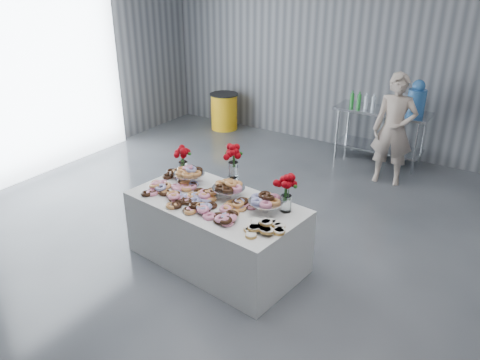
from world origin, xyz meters
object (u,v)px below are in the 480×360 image
Objects in this scene: prep_table at (381,126)px; trash_barrel at (224,111)px; display_table at (217,231)px; person at (394,130)px; water_jug at (417,99)px.

trash_barrel is (-3.15, -0.00, -0.26)m from prep_table.
display_table is 1.27× the size of prep_table.
person is (0.97, 3.15, 0.46)m from display_table.
water_jug is at bearing -0.00° from prep_table.
display_table is 1.13× the size of person.
water_jug reaches higher than display_table.
trash_barrel is at bearing 123.68° from display_table.
prep_table is 0.89× the size of person.
prep_table is at bearing 81.57° from display_table.
prep_table is at bearing 109.43° from person.
trash_barrel is (-3.65, 0.00, -0.79)m from water_jug.
trash_barrel is (-3.56, 0.73, -0.48)m from person.
person reaches higher than prep_table.
person is 3.66m from trash_barrel.
person reaches higher than display_table.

